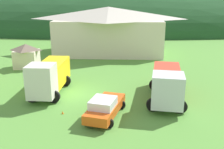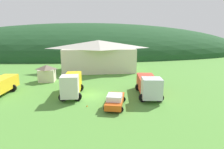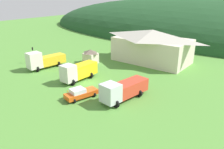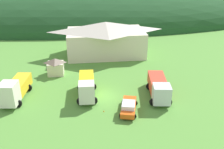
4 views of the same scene
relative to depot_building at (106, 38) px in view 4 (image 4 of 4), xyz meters
The scene contains 10 objects.
ground_plane 19.02m from the depot_building, 96.35° to the right, with size 200.00×200.00×0.00m, color #518C38.
forested_hill_backdrop 42.34m from the depot_building, 92.81° to the left, with size 144.93×60.00×26.64m, color #1E4723.
depot_building is the anchor object (origin of this frame).
play_shed_cream 13.99m from the depot_building, 136.73° to the right, with size 3.04×2.65×3.10m.
heavy_rig_striped 23.73m from the depot_building, 130.07° to the right, with size 3.61×8.27×3.73m.
flatbed_truck_yellow 19.17m from the depot_building, 104.30° to the right, with size 3.14×7.30×3.40m.
tow_truck_silver 20.83m from the depot_building, 72.99° to the right, with size 3.93×8.42×3.17m.
service_pickup_orange 23.57m from the depot_building, 87.96° to the right, with size 3.12×5.35×1.66m.
traffic_cone_near_pickup 17.19m from the depot_building, 107.47° to the right, with size 0.36×0.36×0.55m, color orange.
traffic_cone_mid_row 23.42m from the depot_building, 96.35° to the right, with size 0.36×0.36×0.48m, color orange.
Camera 4 is at (-2.93, -34.05, 19.19)m, focal length 40.64 mm.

